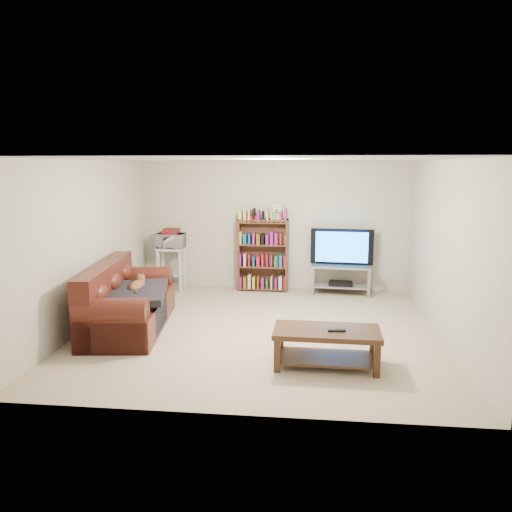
# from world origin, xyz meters

# --- Properties ---
(floor) EXTENTS (5.00, 5.00, 0.00)m
(floor) POSITION_xyz_m (0.00, 0.00, 0.00)
(floor) COLOR #C1AF8F
(floor) RESTS_ON ground
(ceiling) EXTENTS (5.00, 5.00, 0.00)m
(ceiling) POSITION_xyz_m (0.00, 0.00, 2.40)
(ceiling) COLOR white
(ceiling) RESTS_ON ground
(wall_back) EXTENTS (5.00, 0.00, 5.00)m
(wall_back) POSITION_xyz_m (0.00, 2.50, 1.20)
(wall_back) COLOR beige
(wall_back) RESTS_ON ground
(wall_front) EXTENTS (5.00, 0.00, 5.00)m
(wall_front) POSITION_xyz_m (0.00, -2.50, 1.20)
(wall_front) COLOR beige
(wall_front) RESTS_ON ground
(wall_left) EXTENTS (0.00, 5.00, 5.00)m
(wall_left) POSITION_xyz_m (-2.50, 0.00, 1.20)
(wall_left) COLOR beige
(wall_left) RESTS_ON ground
(wall_right) EXTENTS (0.00, 5.00, 5.00)m
(wall_right) POSITION_xyz_m (2.50, 0.00, 1.20)
(wall_right) COLOR beige
(wall_right) RESTS_ON ground
(sofa) EXTENTS (1.21, 2.30, 0.94)m
(sofa) POSITION_xyz_m (-1.96, -0.11, 0.33)
(sofa) COLOR #481A12
(sofa) RESTS_ON floor
(blanket) EXTENTS (1.06, 1.25, 0.19)m
(blanket) POSITION_xyz_m (-1.75, -0.24, 0.55)
(blanket) COLOR black
(blanket) RESTS_ON sofa
(cat) EXTENTS (0.31, 0.62, 0.18)m
(cat) POSITION_xyz_m (-1.78, -0.04, 0.61)
(cat) COLOR brown
(cat) RESTS_ON sofa
(coffee_table) EXTENTS (1.24, 0.65, 0.45)m
(coffee_table) POSITION_xyz_m (0.90, -1.22, 0.31)
(coffee_table) COLOR #392214
(coffee_table) RESTS_ON floor
(remote) EXTENTS (0.21, 0.08, 0.02)m
(remote) POSITION_xyz_m (1.01, -1.28, 0.46)
(remote) COLOR black
(remote) RESTS_ON coffee_table
(tv_stand) EXTENTS (1.09, 0.56, 0.53)m
(tv_stand) POSITION_xyz_m (1.26, 2.21, 0.36)
(tv_stand) COLOR #999EA3
(tv_stand) RESTS_ON floor
(television) EXTENTS (1.15, 0.24, 0.66)m
(television) POSITION_xyz_m (1.26, 2.21, 0.86)
(television) COLOR black
(television) RESTS_ON tv_stand
(dvd_player) EXTENTS (0.44, 0.33, 0.06)m
(dvd_player) POSITION_xyz_m (1.26, 2.21, 0.19)
(dvd_player) COLOR black
(dvd_player) RESTS_ON tv_stand
(bookshelf) EXTENTS (0.93, 0.29, 1.35)m
(bookshelf) POSITION_xyz_m (-0.18, 2.30, 0.69)
(bookshelf) COLOR #4C2B1A
(bookshelf) RESTS_ON floor
(shelf_clutter) EXTENTS (0.68, 0.21, 0.28)m
(shelf_clutter) POSITION_xyz_m (-0.08, 2.31, 1.45)
(shelf_clutter) COLOR silver
(shelf_clutter) RESTS_ON bookshelf
(microwave_stand) EXTENTS (0.51, 0.38, 0.80)m
(microwave_stand) POSITION_xyz_m (-1.89, 2.16, 0.51)
(microwave_stand) COLOR silver
(microwave_stand) RESTS_ON floor
(microwave) EXTENTS (0.50, 0.35, 0.27)m
(microwave) POSITION_xyz_m (-1.89, 2.16, 0.94)
(microwave) COLOR silver
(microwave) RESTS_ON microwave_stand
(game_boxes) EXTENTS (0.30, 0.26, 0.05)m
(game_boxes) POSITION_xyz_m (-1.89, 2.16, 1.10)
(game_boxes) COLOR maroon
(game_boxes) RESTS_ON microwave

